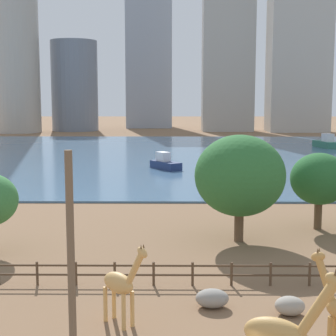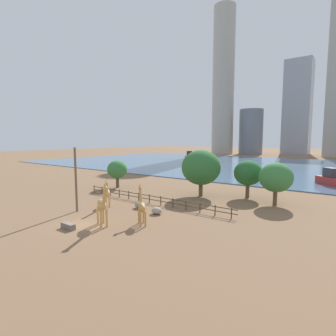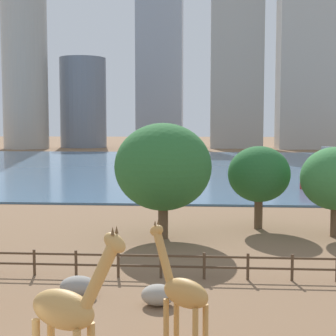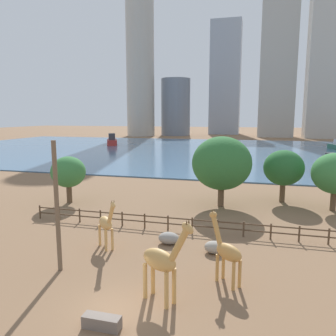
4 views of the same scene
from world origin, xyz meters
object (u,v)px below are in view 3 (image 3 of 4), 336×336
at_px(boulder_near_fence, 78,286).
at_px(tree_right_tall, 163,167).
at_px(boat_tug, 326,156).
at_px(tree_center_broad, 259,174).
at_px(giraffe_tall, 68,310).
at_px(giraffe_young, 182,292).
at_px(boat_sailboat, 142,171).
at_px(boat_ferry, 336,181).
at_px(tree_left_large, 336,179).
at_px(boulder_by_pole, 158,295).

xyz_separation_m(boulder_near_fence, tree_right_tall, (2.77, 11.70, 4.26)).
bearing_deg(boat_tug, tree_center_broad, 149.81).
bearing_deg(giraffe_tall, tree_right_tall, 112.97).
distance_m(giraffe_young, boat_tug, 88.42).
height_order(giraffe_young, boat_sailboat, giraffe_young).
bearing_deg(giraffe_tall, boat_ferry, 93.37).
relative_size(giraffe_tall, tree_left_large, 0.81).
relative_size(giraffe_young, tree_right_tall, 0.56).
relative_size(giraffe_tall, boulder_by_pole, 3.47).
distance_m(tree_right_tall, boat_ferry, 28.93).
height_order(tree_left_large, boat_tug, tree_left_large).
bearing_deg(boat_sailboat, tree_right_tall, -25.59).
distance_m(tree_right_tall, boat_sailboat, 37.00).
bearing_deg(tree_center_broad, boat_tug, 73.09).
relative_size(boulder_near_fence, tree_right_tall, 0.21).
distance_m(boat_ferry, boat_sailboat, 26.17).
height_order(giraffe_tall, boulder_by_pole, giraffe_tall).
relative_size(boat_sailboat, boat_tug, 0.80).
distance_m(boulder_near_fence, tree_right_tall, 12.75).
distance_m(boulder_near_fence, boulder_by_pole, 3.66).
bearing_deg(boulder_near_fence, boat_ferry, 60.64).
xyz_separation_m(giraffe_young, tree_center_broad, (4.59, 20.12, 1.95)).
xyz_separation_m(boulder_by_pole, boat_tug, (25.50, 80.93, 0.74)).
xyz_separation_m(tree_center_broad, boat_sailboat, (-12.33, 32.84, -2.92)).
bearing_deg(tree_left_large, giraffe_young, -117.76).
distance_m(giraffe_young, boat_sailboat, 53.53).
height_order(boat_ferry, boat_tug, boat_ferry).
bearing_deg(boulder_by_pole, boat_sailboat, 97.64).
xyz_separation_m(boulder_near_fence, tree_left_large, (14.15, 12.94, 3.44)).
xyz_separation_m(giraffe_young, boulder_by_pole, (-1.19, 4.07, -1.53)).
bearing_deg(boat_sailboat, boulder_by_pole, -26.95).
bearing_deg(boat_sailboat, boat_tug, 100.39).
bearing_deg(boulder_near_fence, tree_left_large, 42.45).
bearing_deg(boat_sailboat, boat_ferry, 25.36).
xyz_separation_m(tree_right_tall, boat_tug, (26.30, 68.40, -3.53)).
bearing_deg(giraffe_tall, boulder_near_fence, 128.34).
bearing_deg(giraffe_young, tree_left_large, -78.65).
height_order(boulder_near_fence, boat_ferry, boat_ferry).
bearing_deg(boulder_by_pole, giraffe_young, -73.77).
bearing_deg(giraffe_young, boulder_by_pole, -34.67).
xyz_separation_m(boulder_by_pole, boat_sailboat, (-6.56, 48.89, 0.57)).
bearing_deg(tree_right_tall, giraffe_young, -83.20).
bearing_deg(tree_left_large, giraffe_tall, -121.08).
bearing_deg(giraffe_tall, tree_center_broad, 97.75).
distance_m(tree_center_broad, boat_tug, 67.87).
xyz_separation_m(boulder_by_pole, tree_left_large, (10.58, 13.77, 3.45)).
distance_m(giraffe_young, boat_ferry, 42.56).
bearing_deg(tree_right_tall, boat_ferry, 54.01).
distance_m(tree_left_large, boat_tug, 68.85).
distance_m(giraffe_tall, tree_center_broad, 24.28).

